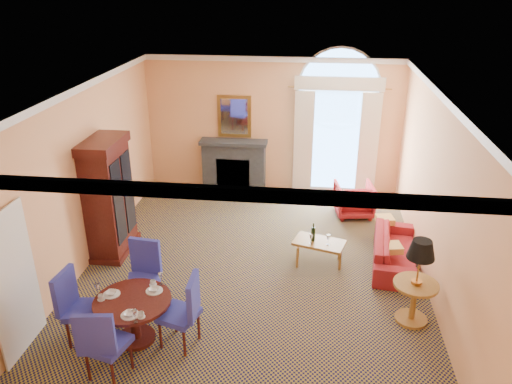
# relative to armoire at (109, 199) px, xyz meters

# --- Properties ---
(ground) EXTENTS (7.50, 7.50, 0.00)m
(ground) POSITION_rel_armoire_xyz_m (2.72, -0.35, -1.08)
(ground) COLOR #12123A
(ground) RESTS_ON ground
(room_envelope) EXTENTS (6.04, 7.52, 3.45)m
(room_envelope) POSITION_rel_armoire_xyz_m (2.69, 0.31, 1.43)
(room_envelope) COLOR #FDB579
(room_envelope) RESTS_ON ground
(armoire) EXTENTS (0.64, 1.14, 2.23)m
(armoire) POSITION_rel_armoire_xyz_m (0.00, 0.00, 0.00)
(armoire) COLOR #37100C
(armoire) RESTS_ON ground
(dining_table) EXTENTS (1.10, 1.10, 0.89)m
(dining_table) POSITION_rel_armoire_xyz_m (1.27, -2.42, -0.56)
(dining_table) COLOR #37100C
(dining_table) RESTS_ON ground
(dining_chair_north) EXTENTS (0.62, 0.62, 1.13)m
(dining_chair_north) POSITION_rel_armoire_xyz_m (1.18, -1.59, -0.43)
(dining_chair_north) COLOR #272B9C
(dining_chair_north) RESTS_ON ground
(dining_chair_south) EXTENTS (0.62, 0.62, 1.13)m
(dining_chair_south) POSITION_rel_armoire_xyz_m (1.16, -3.24, -0.43)
(dining_chair_south) COLOR #272B9C
(dining_chair_south) RESTS_ON ground
(dining_chair_east) EXTENTS (0.63, 0.63, 1.13)m
(dining_chair_east) POSITION_rel_armoire_xyz_m (2.04, -2.44, -0.43)
(dining_chair_east) COLOR #272B9C
(dining_chair_east) RESTS_ON ground
(dining_chair_west) EXTENTS (0.57, 0.57, 1.13)m
(dining_chair_west) POSITION_rel_armoire_xyz_m (0.46, -2.50, -0.43)
(dining_chair_west) COLOR #272B9C
(dining_chair_west) RESTS_ON ground
(sofa) EXTENTS (0.96, 1.96, 0.55)m
(sofa) POSITION_rel_armoire_xyz_m (5.27, 0.15, -0.80)
(sofa) COLOR maroon
(sofa) RESTS_ON ground
(armchair) EXTENTS (0.90, 0.92, 0.73)m
(armchair) POSITION_rel_armoire_xyz_m (4.64, 2.11, -0.71)
(armchair) COLOR maroon
(armchair) RESTS_ON ground
(coffee_table) EXTENTS (1.00, 0.74, 0.81)m
(coffee_table) POSITION_rel_armoire_xyz_m (3.89, -0.02, -0.65)
(coffee_table) COLOR #A27030
(coffee_table) RESTS_ON ground
(side_table) EXTENTS (0.67, 0.67, 1.37)m
(side_table) POSITION_rel_armoire_xyz_m (5.32, -1.50, -0.20)
(side_table) COLOR #A27030
(side_table) RESTS_ON ground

